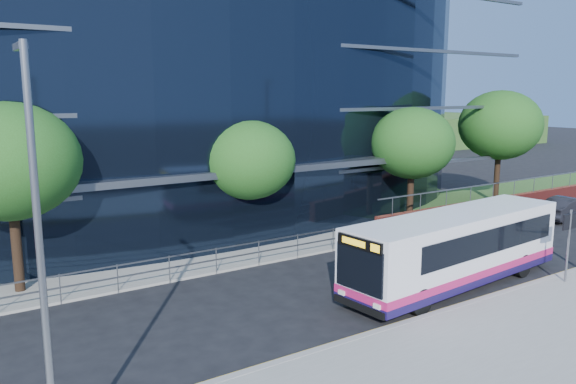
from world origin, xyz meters
TOP-DOWN VIEW (x-y plane):
  - ground at (0.00, 0.00)m, footprint 200.00×200.00m
  - kerb at (0.00, -1.00)m, footprint 80.00×0.25m
  - yellow_line_outer at (0.00, -0.80)m, footprint 80.00×0.08m
  - yellow_line_inner at (0.00, -0.65)m, footprint 80.00×0.08m
  - far_forecourt at (-6.00, 11.00)m, footprint 50.00×8.00m
  - grass_verge at (24.00, 11.00)m, footprint 36.00×8.00m
  - glass_office at (-4.00, 20.85)m, footprint 44.00×23.10m
  - retaining_wall at (20.00, 7.30)m, footprint 34.00×0.40m
  - guard_railings at (-8.00, 7.00)m, footprint 24.00×0.05m
  - apartment_block at (32.00, 57.21)m, footprint 60.00×42.00m
  - street_sign at (4.50, -1.59)m, footprint 0.85×0.09m
  - tree_far_a at (-13.00, 9.00)m, footprint 4.95×4.95m
  - tree_far_b at (-3.00, 9.50)m, footprint 4.29×4.29m
  - tree_far_c at (7.00, 9.00)m, footprint 4.62×4.62m
  - tree_far_d at (16.00, 10.00)m, footprint 5.28×5.28m
  - tree_dist_e at (24.00, 40.00)m, footprint 4.62×4.62m
  - tree_dist_f at (40.00, 42.00)m, footprint 4.29×4.29m
  - streetlight_west at (-14.00, -2.17)m, footprint 0.15×0.77m
  - city_bus at (1.03, 0.72)m, footprint 10.53×3.25m
  - parked_car at (15.45, 4.61)m, footprint 4.16×1.50m

SIDE VIEW (x-z plane):
  - ground at x=0.00m, z-range 0.00..0.00m
  - yellow_line_outer at x=0.00m, z-range 0.00..0.01m
  - yellow_line_inner at x=0.00m, z-range 0.00..0.01m
  - far_forecourt at x=-6.00m, z-range 0.00..0.10m
  - grass_verge at x=24.00m, z-range 0.00..0.12m
  - kerb at x=0.00m, z-range 0.00..0.16m
  - retaining_wall at x=20.00m, z-range -0.44..1.67m
  - parked_car at x=15.45m, z-range 0.00..1.36m
  - guard_railings at x=-8.00m, z-range 0.27..1.37m
  - city_bus at x=1.03m, z-range 0.09..2.89m
  - street_sign at x=4.50m, z-range 0.75..3.55m
  - tree_far_b at x=-3.00m, z-range 1.19..7.23m
  - tree_dist_f at x=40.00m, z-range 1.19..7.23m
  - streetlight_west at x=-14.00m, z-range 0.44..8.44m
  - tree_far_c at x=7.00m, z-range 1.28..7.79m
  - tree_dist_e at x=24.00m, z-range 1.28..7.79m
  - tree_far_a at x=-13.00m, z-range 1.37..8.35m
  - tree_far_d at x=16.00m, z-range 1.47..8.91m
  - glass_office at x=-4.00m, z-range 0.00..16.00m
  - apartment_block at x=32.00m, z-range -3.89..26.11m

